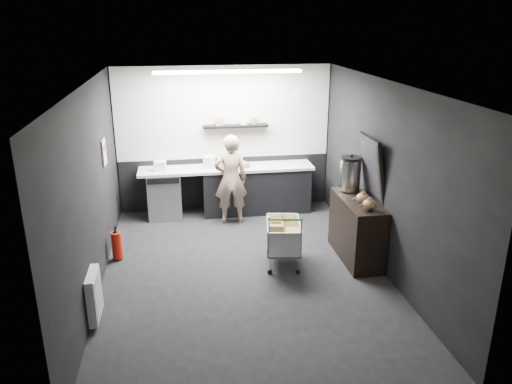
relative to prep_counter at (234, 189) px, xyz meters
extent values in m
plane|color=black|center=(-0.14, -2.42, -0.46)|extent=(5.50, 5.50, 0.00)
plane|color=silver|center=(-0.14, -2.42, 2.24)|extent=(5.50, 5.50, 0.00)
plane|color=black|center=(-0.14, 0.33, 0.89)|extent=(5.50, 0.00, 5.50)
plane|color=black|center=(-0.14, -5.17, 0.89)|extent=(5.50, 0.00, 5.50)
plane|color=black|center=(-2.14, -2.42, 0.89)|extent=(0.00, 5.50, 5.50)
plane|color=black|center=(1.86, -2.42, 0.89)|extent=(0.00, 5.50, 5.50)
cube|color=silver|center=(-0.14, 0.31, 1.39)|extent=(3.95, 0.02, 1.70)
cube|color=black|center=(-0.14, 0.31, 0.04)|extent=(3.95, 0.02, 1.00)
cube|color=black|center=(0.06, 0.20, 1.16)|extent=(1.20, 0.22, 0.04)
cylinder|color=white|center=(1.26, 0.30, 1.69)|extent=(0.20, 0.03, 0.20)
cube|color=silver|center=(-2.12, -1.12, 1.09)|extent=(0.02, 0.30, 0.40)
cube|color=red|center=(-2.11, -1.12, 1.16)|extent=(0.02, 0.22, 0.10)
cube|color=white|center=(-2.08, -3.32, -0.11)|extent=(0.10, 0.50, 0.60)
cube|color=white|center=(-0.14, -0.57, 2.21)|extent=(2.40, 0.20, 0.04)
cube|color=black|center=(0.41, 0.00, -0.03)|extent=(2.00, 0.56, 0.85)
cube|color=beige|center=(-0.14, 0.00, 0.42)|extent=(3.20, 0.60, 0.05)
cube|color=#9EA0A5|center=(-1.29, 0.00, -0.03)|extent=(0.60, 0.58, 0.85)
cube|color=black|center=(-1.29, -0.30, 0.32)|extent=(0.56, 0.02, 0.10)
imported|color=beige|center=(-0.11, -0.45, 0.35)|extent=(0.59, 0.39, 1.61)
cube|color=silver|center=(0.47, -2.19, -0.18)|extent=(0.60, 0.82, 0.02)
cube|color=silver|center=(0.24, -2.19, 0.01)|extent=(0.14, 0.75, 0.40)
cube|color=silver|center=(0.71, -2.19, 0.01)|extent=(0.14, 0.75, 0.40)
cube|color=silver|center=(0.47, -2.56, 0.01)|extent=(0.48, 0.10, 0.40)
cube|color=silver|center=(0.47, -1.83, 0.01)|extent=(0.48, 0.10, 0.40)
cylinder|color=silver|center=(0.27, -2.53, -0.31)|extent=(0.02, 0.02, 0.27)
cylinder|color=silver|center=(0.68, -2.53, -0.31)|extent=(0.02, 0.02, 0.27)
cylinder|color=silver|center=(0.27, -1.86, -0.31)|extent=(0.02, 0.02, 0.27)
cylinder|color=silver|center=(0.68, -1.86, -0.31)|extent=(0.02, 0.02, 0.27)
cylinder|color=#227F2E|center=(0.47, -2.62, 0.43)|extent=(0.49, 0.11, 0.03)
cube|color=olive|center=(0.37, -2.10, -0.01)|extent=(0.25, 0.30, 0.34)
cube|color=olive|center=(0.60, -2.30, -0.02)|extent=(0.23, 0.27, 0.30)
cylinder|color=black|center=(0.27, -2.53, -0.42)|extent=(0.07, 0.04, 0.07)
cylinder|color=black|center=(0.27, -1.86, -0.42)|extent=(0.07, 0.04, 0.07)
cylinder|color=black|center=(0.68, -2.53, -0.42)|extent=(0.07, 0.04, 0.07)
cylinder|color=black|center=(0.68, -1.86, -0.42)|extent=(0.07, 0.04, 0.07)
cube|color=black|center=(1.61, -2.18, 0.02)|extent=(0.47, 1.26, 0.95)
cylinder|color=silver|center=(1.61, -1.76, 0.75)|extent=(0.32, 0.32, 0.48)
cylinder|color=black|center=(1.61, -1.76, 1.01)|extent=(0.32, 0.32, 0.04)
sphere|color=black|center=(1.61, -1.76, 1.05)|extent=(0.05, 0.05, 0.05)
ellipsoid|color=brown|center=(1.61, -2.33, 0.57)|extent=(0.19, 0.19, 0.15)
ellipsoid|color=brown|center=(1.61, -2.60, 0.57)|extent=(0.19, 0.19, 0.15)
cube|color=black|center=(1.80, -2.12, 0.96)|extent=(0.21, 0.74, 0.94)
cube|color=black|center=(1.78, -2.12, 0.96)|extent=(0.15, 0.63, 0.81)
cylinder|color=red|center=(-1.99, -1.67, -0.22)|extent=(0.16, 0.16, 0.42)
cone|color=black|center=(-1.99, -1.67, 0.02)|extent=(0.11, 0.11, 0.06)
cylinder|color=black|center=(-1.99, -1.67, 0.06)|extent=(0.03, 0.03, 0.06)
cube|color=#906B4D|center=(0.02, -0.05, 0.49)|extent=(0.53, 0.47, 0.09)
cylinder|color=white|center=(-0.45, 0.00, 0.55)|extent=(0.22, 0.22, 0.22)
cube|color=white|center=(-1.33, -0.05, 0.53)|extent=(0.22, 0.17, 0.18)
camera|label=1|loc=(-0.97, -8.78, 3.03)|focal=35.00mm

